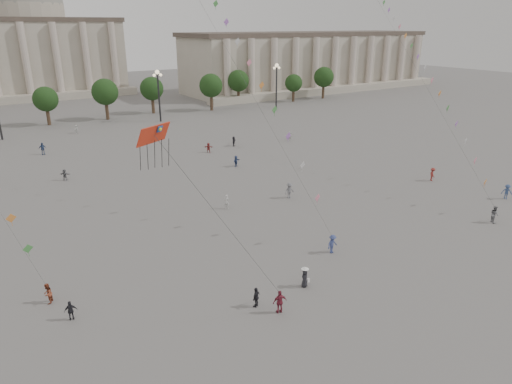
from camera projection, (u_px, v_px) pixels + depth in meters
ground at (323, 301)px, 34.08m from camera, size 360.00×360.00×0.00m
hall_east at (311, 61)px, 143.30m from camera, size 84.00×26.22×17.20m
hall_central at (30, 43)px, 131.07m from camera, size 48.30×34.30×35.50m
tree_row at (75, 97)px, 93.73m from camera, size 137.12×5.12×8.00m
lamp_post_mid_east at (158, 86)px, 94.36m from camera, size 2.00×0.90×10.65m
lamp_post_far_east at (277, 78)px, 109.60m from camera, size 2.00×0.90×10.65m
person_crowd_0 at (43, 149)px, 71.98m from camera, size 1.16×0.53×1.94m
person_crowd_4 at (77, 129)px, 86.13m from camera, size 1.18×1.53×1.62m
person_crowd_6 at (289, 191)px, 53.91m from camera, size 1.23×0.71×1.90m
person_crowd_7 at (289, 136)px, 80.66m from camera, size 1.58×1.10×1.64m
person_crowd_8 at (432, 174)px, 59.95m from camera, size 1.17×1.32×1.77m
person_crowd_9 at (234, 141)px, 77.04m from camera, size 1.39×1.47×1.66m
person_crowd_12 at (65, 175)px, 60.19m from camera, size 1.39×1.20×1.51m
person_crowd_13 at (227, 202)px, 50.86m from camera, size 0.72×0.71×1.68m
person_crowd_14 at (507, 192)px, 53.70m from camera, size 1.25×1.32×1.80m
person_crowd_18 at (236, 161)px, 66.00m from camera, size 1.54×1.17×1.62m
person_crowd_20 at (209, 148)px, 73.30m from camera, size 1.44×1.24×1.56m
tourist_0 at (280, 302)px, 32.44m from camera, size 1.12×0.66×1.79m
tourist_1 at (71, 311)px, 31.70m from camera, size 0.92×0.52×1.48m
tourist_4 at (256, 297)px, 33.18m from camera, size 0.99×0.79×1.57m
kite_flyer_0 at (48, 294)px, 33.58m from camera, size 0.91×0.98×1.61m
kite_flyer_1 at (332, 244)px, 40.98m from camera, size 1.24×0.84×1.77m
kite_flyer_2 at (494, 214)px, 47.33m from camera, size 1.04×1.11×1.82m
hat_person at (305, 277)px, 35.72m from camera, size 0.87×0.85×1.69m
dragon_kite at (156, 148)px, 24.23m from camera, size 5.23×1.50×14.93m
kite_train_east at (402, 35)px, 67.64m from camera, size 23.81×46.32×61.49m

